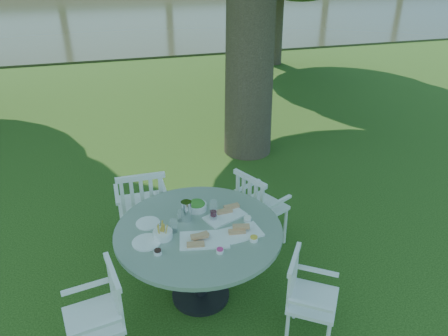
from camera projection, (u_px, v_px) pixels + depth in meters
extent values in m
plane|color=#17370B|center=(229.00, 240.00, 5.11)|extent=(140.00, 140.00, 0.00)
cylinder|color=black|center=(201.00, 294.00, 4.30)|extent=(0.56, 0.56, 0.04)
cylinder|color=black|center=(200.00, 264.00, 4.12)|extent=(0.12, 0.12, 0.72)
cylinder|color=gray|center=(199.00, 231.00, 3.94)|extent=(1.52, 1.52, 0.04)
cylinder|color=white|center=(285.00, 226.00, 4.96)|extent=(0.04, 0.04, 0.46)
cylinder|color=white|center=(259.00, 211.00, 5.23)|extent=(0.04, 0.04, 0.46)
cylinder|color=white|center=(263.00, 239.00, 4.74)|extent=(0.04, 0.04, 0.46)
cylinder|color=white|center=(237.00, 223.00, 5.01)|extent=(0.04, 0.04, 0.46)
cube|color=white|center=(262.00, 206.00, 4.87)|extent=(0.59, 0.61, 0.04)
cube|color=white|center=(249.00, 196.00, 4.65)|extent=(0.24, 0.44, 0.47)
cylinder|color=white|center=(160.00, 212.00, 5.18)|extent=(0.04, 0.04, 0.49)
cylinder|color=white|center=(123.00, 218.00, 5.07)|extent=(0.04, 0.04, 0.49)
cylinder|color=white|center=(166.00, 231.00, 4.84)|extent=(0.04, 0.04, 0.49)
cylinder|color=white|center=(126.00, 238.00, 4.74)|extent=(0.04, 0.04, 0.49)
cube|color=white|center=(142.00, 205.00, 4.83)|extent=(0.51, 0.46, 0.04)
cube|color=white|center=(142.00, 197.00, 4.54)|extent=(0.50, 0.05, 0.50)
cylinder|color=white|center=(71.00, 332.00, 3.63)|extent=(0.04, 0.04, 0.45)
cylinder|color=white|center=(114.00, 318.00, 3.76)|extent=(0.04, 0.04, 0.45)
cube|color=white|center=(93.00, 321.00, 3.42)|extent=(0.49, 0.52, 0.04)
cube|color=white|center=(115.00, 293.00, 3.40)|extent=(0.12, 0.46, 0.46)
cylinder|color=white|center=(332.00, 310.00, 3.87)|extent=(0.03, 0.03, 0.42)
cylinder|color=white|center=(287.00, 331.00, 3.65)|extent=(0.03, 0.03, 0.42)
cylinder|color=white|center=(295.00, 301.00, 3.96)|extent=(0.03, 0.03, 0.42)
cube|color=white|center=(313.00, 301.00, 3.66)|extent=(0.56, 0.57, 0.04)
cube|color=white|center=(293.00, 278.00, 3.62)|extent=(0.27, 0.37, 0.43)
cube|color=white|center=(204.00, 240.00, 3.78)|extent=(0.47, 0.33, 0.02)
cube|color=white|center=(239.00, 233.00, 3.86)|extent=(0.42, 0.28, 0.02)
cube|color=white|center=(225.00, 216.00, 4.10)|extent=(0.43, 0.34, 0.02)
cylinder|color=white|center=(147.00, 242.00, 3.75)|extent=(0.25, 0.25, 0.01)
cylinder|color=white|center=(148.00, 223.00, 4.00)|extent=(0.22, 0.22, 0.01)
cylinder|color=white|center=(163.00, 234.00, 3.80)|extent=(0.17, 0.17, 0.07)
cylinder|color=white|center=(197.00, 207.00, 4.20)|extent=(0.19, 0.19, 0.06)
cylinder|color=silver|center=(186.00, 211.00, 4.02)|extent=(0.10, 0.10, 0.20)
cylinder|color=white|center=(213.00, 211.00, 4.02)|extent=(0.07, 0.07, 0.20)
cylinder|color=white|center=(180.00, 216.00, 4.02)|extent=(0.06, 0.06, 0.11)
cylinder|color=white|center=(173.00, 226.00, 3.87)|extent=(0.07, 0.07, 0.12)
cylinder|color=white|center=(220.00, 251.00, 3.63)|extent=(0.07, 0.07, 0.03)
cylinder|color=white|center=(254.00, 239.00, 3.77)|extent=(0.08, 0.08, 0.03)
cylinder|color=white|center=(248.00, 219.00, 4.04)|extent=(0.07, 0.07, 0.03)
cylinder|color=white|center=(158.00, 252.00, 3.61)|extent=(0.07, 0.07, 0.03)
cube|color=#30331E|center=(117.00, 1.00, 24.74)|extent=(100.00, 28.00, 0.12)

